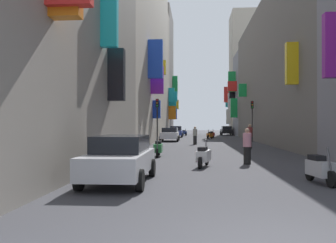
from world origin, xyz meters
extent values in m
plane|color=#38383D|center=(0.00, 30.00, 0.00)|extent=(140.00, 140.00, 0.00)
cube|color=#19B2BF|center=(-4.67, 9.21, 6.12)|extent=(0.67, 0.37, 2.43)
cube|color=black|center=(-4.65, 10.48, 3.95)|extent=(0.71, 0.47, 2.28)
cube|color=#B2A899|center=(-8.00, 31.79, 9.94)|extent=(6.00, 28.09, 19.89)
cube|color=purple|center=(-4.44, 25.84, 5.60)|extent=(1.12, 0.43, 2.39)
cube|color=blue|center=(-4.64, 27.39, 3.12)|extent=(0.71, 0.44, 1.64)
cube|color=yellow|center=(-4.70, 34.83, 8.12)|extent=(0.61, 0.59, 1.57)
cube|color=blue|center=(-4.40, 24.14, 7.11)|extent=(1.19, 0.59, 3.14)
cube|color=#9E9384|center=(-8.00, 47.54, 8.95)|extent=(6.00, 3.40, 17.90)
cube|color=red|center=(-4.68, 48.57, 5.70)|extent=(0.64, 0.55, 2.82)
cube|color=#19B2BF|center=(-4.44, 47.67, 4.70)|extent=(1.12, 0.39, 2.04)
cube|color=orange|center=(-4.46, 47.56, 3.46)|extent=(1.09, 0.52, 1.95)
cube|color=#19B2BF|center=(-4.35, 47.76, 5.86)|extent=(1.30, 0.38, 1.48)
cube|color=#19B2BF|center=(-4.57, 47.51, 6.03)|extent=(0.85, 0.57, 2.11)
cube|color=slate|center=(-8.00, 54.62, 10.18)|extent=(6.00, 10.76, 20.36)
cube|color=yellow|center=(-4.45, 56.19, 5.12)|extent=(1.10, 0.48, 1.57)
cube|color=black|center=(-4.59, 59.25, 8.47)|extent=(0.81, 0.49, 2.02)
cube|color=green|center=(-4.56, 56.96, 8.58)|extent=(0.88, 0.60, 3.06)
cube|color=blue|center=(-4.52, 53.15, 3.47)|extent=(0.96, 0.49, 1.78)
cube|color=slate|center=(8.00, 29.96, 6.69)|extent=(6.00, 32.56, 13.38)
cube|color=yellow|center=(4.64, 17.10, 5.45)|extent=(0.71, 0.47, 2.53)
cube|color=green|center=(4.55, 38.41, 5.84)|extent=(0.91, 0.46, 1.54)
cube|color=gray|center=(8.00, 49.77, 6.20)|extent=(6.00, 7.06, 12.39)
cube|color=green|center=(4.45, 49.64, 8.19)|extent=(1.11, 0.42, 3.07)
cube|color=black|center=(4.57, 50.58, 7.19)|extent=(0.87, 0.65, 2.92)
cube|color=green|center=(4.52, 47.65, 4.13)|extent=(0.95, 0.58, 2.79)
cube|color=red|center=(4.34, 48.23, 7.35)|extent=(1.31, 0.42, 1.46)
cube|color=#BCB29E|center=(8.00, 56.65, 10.29)|extent=(6.00, 6.70, 20.57)
cube|color=white|center=(4.60, 56.64, 3.05)|extent=(0.79, 0.47, 2.51)
cube|color=#19B2BF|center=(4.65, 58.92, 5.73)|extent=(0.69, 0.61, 1.87)
cube|color=white|center=(4.64, 54.22, 5.45)|extent=(0.72, 0.45, 2.73)
cube|color=red|center=(4.44, 57.12, 6.86)|extent=(1.11, 0.51, 2.66)
cube|color=white|center=(-3.78, 32.33, 0.63)|extent=(1.75, 4.12, 0.66)
cube|color=black|center=(-3.78, 32.53, 1.18)|extent=(1.54, 2.31, 0.45)
cylinder|color=black|center=(-2.91, 30.96, 0.30)|extent=(0.18, 0.60, 0.60)
cylinder|color=black|center=(-4.66, 30.96, 0.30)|extent=(0.18, 0.60, 0.60)
cylinder|color=black|center=(-2.91, 33.69, 0.30)|extent=(0.18, 0.60, 0.60)
cylinder|color=black|center=(-4.66, 33.69, 0.30)|extent=(0.18, 0.60, 0.60)
cube|color=#B7B7BC|center=(-3.50, 5.75, 0.61)|extent=(1.65, 4.19, 0.63)
cube|color=black|center=(-3.50, 5.96, 1.18)|extent=(1.45, 2.34, 0.50)
cylinder|color=black|center=(-2.68, 4.37, 0.30)|extent=(0.18, 0.60, 0.60)
cylinder|color=black|center=(-4.33, 4.37, 0.30)|extent=(0.18, 0.60, 0.60)
cylinder|color=black|center=(-2.68, 7.13, 0.30)|extent=(0.18, 0.60, 0.60)
cylinder|color=black|center=(-4.33, 7.13, 0.30)|extent=(0.18, 0.60, 0.60)
cube|color=navy|center=(-3.71, 43.73, 0.61)|extent=(1.66, 3.97, 0.61)
cube|color=black|center=(-3.71, 43.93, 1.21)|extent=(1.46, 2.22, 0.60)
cylinder|color=black|center=(-2.88, 42.42, 0.30)|extent=(0.18, 0.60, 0.60)
cylinder|color=black|center=(-4.54, 42.42, 0.30)|extent=(0.18, 0.60, 0.60)
cylinder|color=black|center=(-2.88, 45.04, 0.30)|extent=(0.18, 0.60, 0.60)
cylinder|color=black|center=(-4.54, 45.04, 0.30)|extent=(0.18, 0.60, 0.60)
cube|color=black|center=(3.96, 53.49, 0.63)|extent=(1.67, 4.48, 0.65)
cube|color=black|center=(3.96, 53.26, 1.21)|extent=(1.47, 2.51, 0.50)
cylinder|color=black|center=(3.12, 54.97, 0.30)|extent=(0.18, 0.60, 0.60)
cylinder|color=black|center=(4.79, 54.97, 0.30)|extent=(0.18, 0.60, 0.60)
cylinder|color=black|center=(3.12, 52.01, 0.30)|extent=(0.18, 0.60, 0.60)
cylinder|color=black|center=(4.79, 52.01, 0.30)|extent=(0.18, 0.60, 0.60)
cube|color=red|center=(1.06, 41.44, 0.46)|extent=(0.75, 1.14, 0.45)
cube|color=black|center=(1.00, 41.25, 0.77)|extent=(0.48, 0.63, 0.16)
cylinder|color=#4C4C51|center=(1.23, 41.94, 0.79)|extent=(0.14, 0.28, 0.68)
cylinder|color=black|center=(1.27, 42.07, 0.24)|extent=(0.25, 0.49, 0.48)
cylinder|color=black|center=(0.85, 40.82, 0.24)|extent=(0.25, 0.49, 0.48)
cube|color=silver|center=(-0.85, 9.99, 0.46)|extent=(0.68, 1.22, 0.45)
cube|color=black|center=(-0.90, 9.78, 0.77)|extent=(0.43, 0.62, 0.16)
cylinder|color=#4C4C51|center=(-0.73, 10.56, 0.79)|extent=(0.12, 0.28, 0.68)
cylinder|color=black|center=(-0.69, 10.70, 0.24)|extent=(0.20, 0.49, 0.48)
cylinder|color=black|center=(-1.01, 9.29, 0.24)|extent=(0.20, 0.49, 0.48)
cube|color=#2D4CAD|center=(-2.74, 50.11, 0.46)|extent=(0.81, 1.22, 0.45)
cube|color=black|center=(-2.81, 50.31, 0.77)|extent=(0.49, 0.64, 0.16)
cylinder|color=#4C4C51|center=(-2.54, 49.58, 0.79)|extent=(0.15, 0.28, 0.68)
cylinder|color=black|center=(-2.49, 49.45, 0.24)|extent=(0.26, 0.48, 0.48)
cylinder|color=black|center=(-2.98, 50.78, 0.24)|extent=(0.26, 0.48, 0.48)
cube|color=orange|center=(0.63, 38.29, 0.46)|extent=(0.81, 1.13, 0.45)
cube|color=black|center=(0.70, 38.47, 0.77)|extent=(0.51, 0.64, 0.16)
cylinder|color=#4C4C51|center=(0.43, 37.80, 0.79)|extent=(0.16, 0.28, 0.68)
cylinder|color=black|center=(0.38, 37.68, 0.24)|extent=(0.28, 0.48, 0.48)
cylinder|color=black|center=(0.88, 38.89, 0.24)|extent=(0.28, 0.48, 0.48)
cube|color=#287F3D|center=(-3.23, 14.63, 0.46)|extent=(0.47, 1.17, 0.45)
cube|color=black|center=(-3.24, 14.85, 0.77)|extent=(0.34, 0.57, 0.16)
cylinder|color=#4C4C51|center=(-3.21, 14.05, 0.79)|extent=(0.07, 0.27, 0.68)
cylinder|color=black|center=(-3.21, 13.91, 0.24)|extent=(0.11, 0.48, 0.48)
cylinder|color=black|center=(-3.25, 15.35, 0.24)|extent=(0.11, 0.48, 0.48)
cube|color=#ADADB2|center=(2.51, 5.96, 0.46)|extent=(0.59, 1.10, 0.45)
cube|color=black|center=(2.48, 6.15, 0.77)|extent=(0.40, 0.60, 0.16)
cylinder|color=#4C4C51|center=(2.58, 5.44, 0.79)|extent=(0.10, 0.28, 0.68)
cylinder|color=black|center=(2.60, 5.31, 0.24)|extent=(0.17, 0.49, 0.48)
cylinder|color=black|center=(2.41, 6.61, 0.24)|extent=(0.17, 0.49, 0.48)
cylinder|color=#242424|center=(-1.17, 26.46, 0.38)|extent=(0.37, 0.37, 0.76)
cylinder|color=#B2AD9E|center=(-1.17, 26.46, 1.07)|extent=(0.44, 0.44, 0.60)
sphere|color=tan|center=(-1.17, 26.46, 1.47)|extent=(0.21, 0.21, 0.21)
cylinder|color=black|center=(1.12, 11.17, 0.39)|extent=(0.34, 0.34, 0.78)
cylinder|color=pink|center=(1.12, 11.17, 1.08)|extent=(0.40, 0.40, 0.61)
sphere|color=tan|center=(1.12, 11.17, 1.50)|extent=(0.21, 0.21, 0.21)
cylinder|color=#383838|center=(2.78, 21.30, 0.44)|extent=(0.45, 0.45, 0.87)
cylinder|color=maroon|center=(2.78, 21.30, 1.21)|extent=(0.54, 0.54, 0.69)
sphere|color=tan|center=(2.78, 21.30, 1.68)|extent=(0.24, 0.24, 0.24)
cylinder|color=#2D2D2D|center=(4.62, 31.80, 1.69)|extent=(0.12, 0.12, 3.37)
cube|color=black|center=(4.62, 31.80, 3.75)|extent=(0.26, 0.26, 0.75)
sphere|color=red|center=(4.62, 31.66, 4.00)|extent=(0.14, 0.14, 0.14)
sphere|color=orange|center=(4.62, 31.66, 3.75)|extent=(0.14, 0.14, 0.14)
sphere|color=green|center=(4.62, 31.66, 3.50)|extent=(0.14, 0.14, 0.14)
cylinder|color=#2D2D2D|center=(-4.55, 26.99, 1.65)|extent=(0.12, 0.12, 3.31)
cube|color=black|center=(-4.55, 26.99, 3.68)|extent=(0.26, 0.26, 0.75)
sphere|color=red|center=(-4.55, 26.85, 3.93)|extent=(0.14, 0.14, 0.14)
sphere|color=orange|center=(-4.55, 26.85, 3.68)|extent=(0.14, 0.14, 0.14)
sphere|color=green|center=(-4.55, 26.85, 3.43)|extent=(0.14, 0.14, 0.14)
camera|label=1|loc=(-1.24, -5.06, 1.79)|focal=38.38mm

